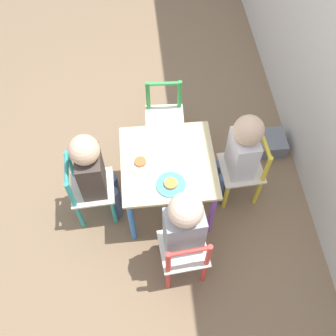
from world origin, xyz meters
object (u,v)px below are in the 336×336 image
kids_table (168,169)px  chair_yellow (244,170)px  chair_teal (89,190)px  chair_green (165,119)px  chair_red (184,254)px  storage_bin (271,143)px  plate_front (140,163)px  child_back (240,153)px  plate_right (171,184)px  child_front (94,172)px  child_right (183,228)px

kids_table → chair_yellow: bearing=93.4°
chair_teal → chair_green: bearing=-47.8°
chair_red → chair_green: bearing=-93.9°
chair_teal → chair_green: size_ratio=1.00×
kids_table → storage_bin: 0.94m
chair_yellow → plate_front: 0.68m
chair_red → chair_teal: same height
chair_teal → child_back: size_ratio=0.70×
chair_green → storage_bin: bearing=-6.4°
plate_front → plate_right: bearing=45.0°
child_front → chair_red: bearing=-137.5°
chair_yellow → child_front: bearing=-90.3°
chair_teal → storage_bin: 1.35m
chair_yellow → child_back: child_back is taller
child_right → storage_bin: child_right is taller
chair_green → child_front: (0.51, -0.45, 0.20)m
plate_right → chair_red: bearing=7.4°
chair_red → storage_bin: bearing=-136.4°
chair_green → chair_yellow: bearing=-41.9°
chair_teal → child_right: child_right is taller
chair_red → child_back: 0.67m
plate_right → storage_bin: 1.04m
kids_table → plate_front: (-0.00, -0.16, 0.09)m
plate_front → child_back: bearing=92.5°
kids_table → child_right: bearing=5.0°
kids_table → child_front: bearing=-87.2°
chair_red → chair_teal: (-0.46, -0.53, 0.00)m
chair_green → plate_front: chair_green is taller
chair_yellow → chair_green: size_ratio=1.00×
chair_yellow → storage_bin: chair_yellow is taller
kids_table → plate_front: 0.18m
chair_green → plate_right: 0.68m
chair_red → child_front: (-0.47, -0.47, 0.20)m
chair_teal → chair_yellow: same height
chair_green → child_right: 0.94m
kids_table → child_back: (-0.03, 0.43, 0.07)m
chair_red → child_right: 0.23m
chair_yellow → chair_teal: bearing=-90.3°
child_right → chair_yellow: bearing=-139.6°
plate_right → plate_front: (-0.16, -0.16, 0.00)m
chair_green → child_right: child_right is taller
chair_yellow → chair_green: bearing=-138.1°
child_right → child_back: size_ratio=1.06×
chair_red → storage_bin: (-0.85, 0.75, -0.21)m
kids_table → storage_bin: size_ratio=2.67×
kids_table → plate_front: size_ratio=3.64×
kids_table → chair_yellow: (-0.03, 0.49, -0.13)m
plate_right → child_back: bearing=113.4°
child_front → storage_bin: bearing=-75.3°
kids_table → plate_right: plate_right is taller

